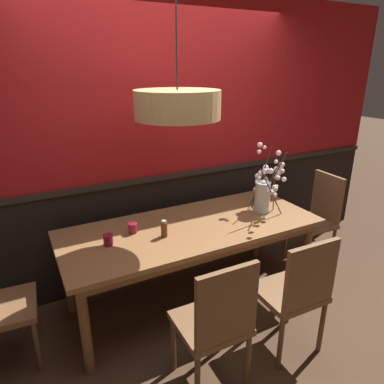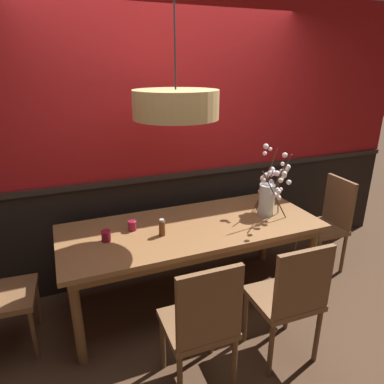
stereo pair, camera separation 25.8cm
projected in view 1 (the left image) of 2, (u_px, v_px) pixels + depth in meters
ground_plane at (192, 299)px, 3.18m from camera, size 24.00×24.00×0.00m
back_wall at (161, 145)px, 3.24m from camera, size 5.40×0.14×2.65m
dining_table at (192, 234)px, 2.95m from camera, size 2.18×0.90×0.75m
chair_far_side_right at (181, 211)px, 3.83m from camera, size 0.48×0.42×0.89m
chair_near_side_right at (296, 290)px, 2.44m from camera, size 0.46×0.43×0.95m
chair_head_east_end at (318, 214)px, 3.68m from camera, size 0.41×0.44×0.97m
chair_far_side_left at (126, 221)px, 3.55m from camera, size 0.45×0.47×0.90m
chair_near_side_left at (216, 321)px, 2.14m from camera, size 0.43×0.42×0.97m
vase_with_blossoms at (265, 191)px, 3.15m from camera, size 0.36×0.47×0.61m
candle_holder_nearer_center at (133, 228)px, 2.78m from camera, size 0.07×0.07×0.08m
candle_holder_nearer_edge at (108, 240)px, 2.58m from camera, size 0.08×0.08×0.09m
condiment_bottle at (164, 229)px, 2.71m from camera, size 0.05×0.05×0.14m
pendant_lamp at (177, 105)px, 2.46m from camera, size 0.62×0.62×0.99m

